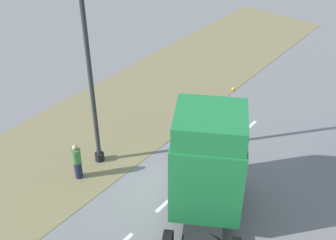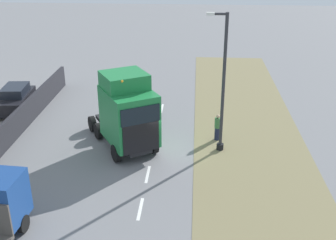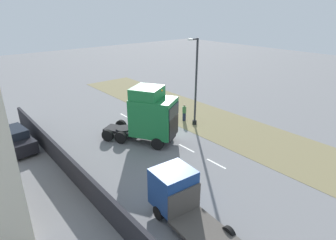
{
  "view_description": "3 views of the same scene",
  "coord_description": "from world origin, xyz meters",
  "px_view_note": "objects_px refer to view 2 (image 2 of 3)",
  "views": [
    {
      "loc": [
        7.66,
        -10.59,
        12.32
      ],
      "look_at": [
        -1.16,
        0.64,
        2.73
      ],
      "focal_mm": 45.0,
      "sensor_mm": 36.0,
      "label": 1
    },
    {
      "loc": [
        -2.46,
        22.33,
        12.03
      ],
      "look_at": [
        -0.86,
        -1.36,
        1.6
      ],
      "focal_mm": 45.0,
      "sensor_mm": 36.0,
      "label": 2
    },
    {
      "loc": [
        14.32,
        17.28,
        10.81
      ],
      "look_at": [
        0.51,
        0.72,
        2.09
      ],
      "focal_mm": 30.0,
      "sensor_mm": 36.0,
      "label": 3
    }
  ],
  "objects_px": {
    "lorry_cab": "(127,113)",
    "parked_car": "(16,99)",
    "lamp_post": "(222,92)",
    "pedestrian": "(217,128)"
  },
  "relations": [
    {
      "from": "lorry_cab",
      "to": "parked_car",
      "type": "relative_size",
      "value": 1.49
    },
    {
      "from": "pedestrian",
      "to": "lamp_post",
      "type": "bearing_deg",
      "value": 93.34
    },
    {
      "from": "parked_car",
      "to": "lamp_post",
      "type": "relative_size",
      "value": 0.53
    },
    {
      "from": "pedestrian",
      "to": "parked_car",
      "type": "bearing_deg",
      "value": -15.01
    },
    {
      "from": "parked_car",
      "to": "lamp_post",
      "type": "bearing_deg",
      "value": 154.62
    },
    {
      "from": "lorry_cab",
      "to": "parked_car",
      "type": "distance_m",
      "value": 10.97
    },
    {
      "from": "lorry_cab",
      "to": "parked_car",
      "type": "height_order",
      "value": "lorry_cab"
    },
    {
      "from": "lamp_post",
      "to": "pedestrian",
      "type": "relative_size",
      "value": 4.75
    },
    {
      "from": "lamp_post",
      "to": "pedestrian",
      "type": "bearing_deg",
      "value": -86.66
    },
    {
      "from": "lorry_cab",
      "to": "lamp_post",
      "type": "height_order",
      "value": "lamp_post"
    }
  ]
}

